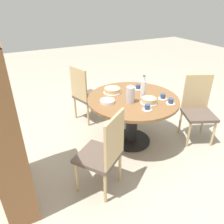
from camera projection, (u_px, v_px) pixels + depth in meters
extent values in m
plane|color=#B2A893|center=(131.00, 141.00, 3.32)|extent=(14.00, 14.00, 0.00)
cylinder|color=black|center=(131.00, 140.00, 3.31)|extent=(0.57, 0.57, 0.03)
cylinder|color=black|center=(132.00, 121.00, 3.15)|extent=(0.17, 0.17, 0.65)
cylinder|color=brown|center=(133.00, 99.00, 2.99)|extent=(1.25, 1.25, 0.04)
cylinder|color=tan|center=(93.00, 157.00, 2.67)|extent=(0.03, 0.03, 0.40)
cylinder|color=tan|center=(76.00, 177.00, 2.38)|extent=(0.03, 0.03, 0.40)
cylinder|color=tan|center=(120.00, 167.00, 2.53)|extent=(0.03, 0.03, 0.40)
cylinder|color=tan|center=(105.00, 188.00, 2.24)|extent=(0.03, 0.03, 0.40)
cube|color=brown|center=(98.00, 156.00, 2.35)|extent=(0.59, 0.59, 0.04)
cube|color=tan|center=(115.00, 139.00, 2.14)|extent=(0.26, 0.34, 0.52)
cylinder|color=tan|center=(189.00, 135.00, 3.10)|extent=(0.03, 0.03, 0.40)
cylinder|color=tan|center=(213.00, 134.00, 3.12)|extent=(0.03, 0.03, 0.40)
cylinder|color=tan|center=(180.00, 122.00, 3.42)|extent=(0.03, 0.03, 0.40)
cylinder|color=tan|center=(203.00, 121.00, 3.43)|extent=(0.03, 0.03, 0.40)
cube|color=brown|center=(199.00, 115.00, 3.16)|extent=(0.55, 0.55, 0.04)
cube|color=tan|center=(197.00, 92.00, 3.20)|extent=(0.19, 0.37, 0.52)
cylinder|color=tan|center=(104.00, 108.00, 3.83)|extent=(0.03, 0.03, 0.40)
cylinder|color=tan|center=(91.00, 102.00, 4.06)|extent=(0.03, 0.03, 0.40)
cylinder|color=tan|center=(88.00, 115.00, 3.61)|extent=(0.03, 0.03, 0.40)
cylinder|color=tan|center=(75.00, 108.00, 3.84)|extent=(0.03, 0.03, 0.40)
cube|color=brown|center=(89.00, 96.00, 3.73)|extent=(0.53, 0.53, 0.04)
cube|color=tan|center=(79.00, 84.00, 3.48)|extent=(0.39, 0.14, 0.52)
cube|color=brown|center=(2.00, 112.00, 2.38)|extent=(0.04, 0.28, 1.65)
cube|color=brown|center=(8.00, 157.00, 1.72)|extent=(0.04, 0.28, 1.65)
cube|color=brown|center=(19.00, 128.00, 2.10)|extent=(0.88, 0.02, 1.65)
cube|color=brown|center=(21.00, 192.00, 2.43)|extent=(0.81, 0.27, 0.04)
cube|color=brown|center=(15.00, 171.00, 2.28)|extent=(0.81, 0.27, 0.04)
cube|color=brown|center=(8.00, 145.00, 2.13)|extent=(0.81, 0.27, 0.04)
cube|color=brown|center=(0.00, 116.00, 1.97)|extent=(0.81, 0.27, 0.04)
cube|color=gold|center=(18.00, 169.00, 2.57)|extent=(0.32, 0.21, 0.21)
cube|color=beige|center=(23.00, 199.00, 2.18)|extent=(0.32, 0.21, 0.23)
cube|color=#B72D28|center=(12.00, 149.00, 2.41)|extent=(0.35, 0.21, 0.20)
cube|color=#703384|center=(17.00, 176.00, 2.05)|extent=(0.35, 0.21, 0.21)
cube|color=#703384|center=(5.00, 123.00, 2.24)|extent=(0.38, 0.21, 0.22)
cube|color=black|center=(8.00, 144.00, 1.89)|extent=(0.38, 0.21, 0.26)
cylinder|color=silver|center=(130.00, 95.00, 2.81)|extent=(0.11, 0.11, 0.21)
cone|color=silver|center=(131.00, 86.00, 2.75)|extent=(0.10, 0.10, 0.02)
sphere|color=silver|center=(131.00, 85.00, 2.75)|extent=(0.02, 0.02, 0.02)
cylinder|color=silver|center=(143.00, 89.00, 2.93)|extent=(0.07, 0.07, 0.24)
cylinder|color=silver|center=(144.00, 79.00, 2.86)|extent=(0.03, 0.03, 0.07)
cylinder|color=#2D5184|center=(144.00, 76.00, 2.84)|extent=(0.04, 0.04, 0.01)
cylinder|color=silver|center=(112.00, 92.00, 3.13)|extent=(0.25, 0.25, 0.01)
cylinder|color=#DBB784|center=(112.00, 90.00, 3.12)|extent=(0.22, 0.22, 0.06)
cylinder|color=silver|center=(149.00, 103.00, 2.83)|extent=(0.22, 0.22, 0.01)
cylinder|color=#DBB784|center=(149.00, 100.00, 2.81)|extent=(0.19, 0.19, 0.06)
cylinder|color=silver|center=(170.00, 103.00, 2.82)|extent=(0.12, 0.12, 0.01)
cylinder|color=#334775|center=(171.00, 101.00, 2.80)|extent=(0.07, 0.07, 0.06)
cylinder|color=silver|center=(138.00, 89.00, 3.25)|extent=(0.12, 0.12, 0.01)
cylinder|color=#334775|center=(138.00, 87.00, 3.24)|extent=(0.07, 0.07, 0.06)
cylinder|color=silver|center=(147.00, 109.00, 2.67)|extent=(0.12, 0.12, 0.01)
cylinder|color=#334775|center=(147.00, 107.00, 2.65)|extent=(0.07, 0.07, 0.06)
cylinder|color=silver|center=(163.00, 98.00, 2.95)|extent=(0.12, 0.12, 0.01)
cylinder|color=#334775|center=(163.00, 96.00, 2.94)|extent=(0.07, 0.07, 0.06)
cylinder|color=white|center=(107.00, 102.00, 2.85)|extent=(0.19, 0.19, 0.01)
cylinder|color=white|center=(107.00, 102.00, 2.84)|extent=(0.19, 0.19, 0.01)
cylinder|color=white|center=(107.00, 101.00, 2.84)|extent=(0.19, 0.19, 0.01)
cylinder|color=white|center=(107.00, 100.00, 2.83)|extent=(0.19, 0.19, 0.01)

